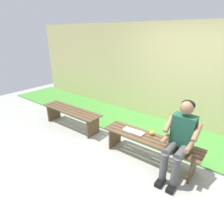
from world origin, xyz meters
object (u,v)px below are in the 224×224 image
object	(u,v)px
bench_far	(71,114)
apple	(152,133)
bench_near	(150,143)
book_open	(134,132)
person_seated	(180,138)

from	to	relation	value
bench_far	apple	world-z (taller)	apple
bench_near	apple	world-z (taller)	apple
book_open	apple	bearing A→B (deg)	-162.20
bench_far	apple	distance (m)	2.09
person_seated	bench_far	bearing A→B (deg)	-2.19
bench_near	person_seated	size ratio (longest dim) A/B	1.42
bench_near	book_open	bearing A→B (deg)	0.70
apple	book_open	world-z (taller)	apple
person_seated	book_open	world-z (taller)	person_seated
person_seated	apple	xyz separation A→B (m)	(0.55, -0.20, -0.19)
bench_far	bench_near	bearing A→B (deg)	180.00
person_seated	book_open	xyz separation A→B (m)	(0.87, -0.10, -0.23)
person_seated	book_open	bearing A→B (deg)	-6.35
bench_near	apple	size ratio (longest dim) A/B	19.82
apple	bench_near	bearing A→B (deg)	102.77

